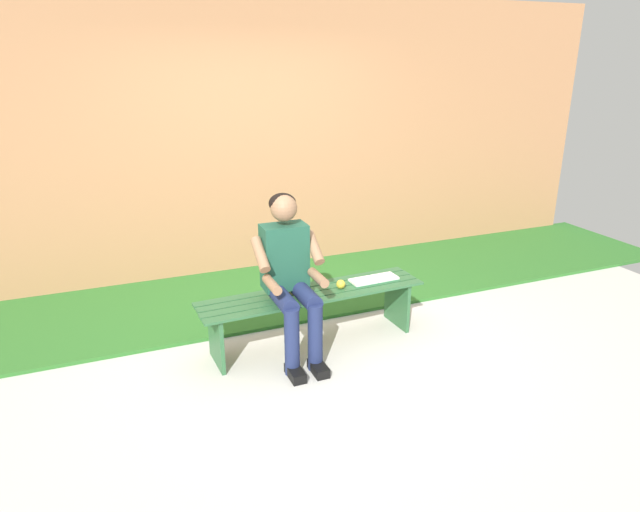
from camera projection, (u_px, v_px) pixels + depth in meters
name	position (u px, v px, depth m)	size (l,w,h in m)	color
ground_plane	(185.00, 460.00, 3.25)	(10.00, 7.00, 0.04)	beige
grass_strip	(272.00, 291.00, 5.50)	(9.00, 1.51, 0.03)	#2D6B28
brick_wall	(195.00, 141.00, 5.58)	(9.50, 0.24, 2.80)	#B27A51
bench_near	(313.00, 304.00, 4.43)	(1.84, 0.48, 0.45)	#2D6038
person_seated	(290.00, 272.00, 4.14)	(0.50, 0.69, 1.25)	#1E513D
apple	(341.00, 284.00, 4.45)	(0.07, 0.07, 0.07)	gold
book_open	(374.00, 280.00, 4.61)	(0.42, 0.18, 0.02)	white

